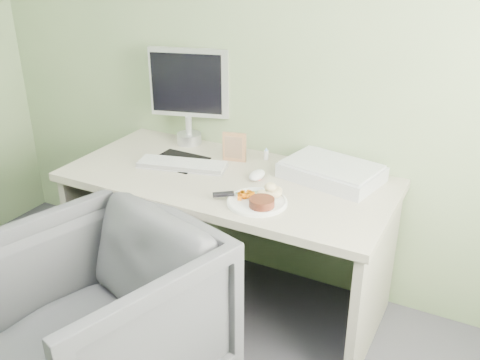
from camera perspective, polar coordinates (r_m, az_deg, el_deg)
The scene contains 15 objects.
wall_back at distance 2.74m, azimuth 2.44°, elevation 15.25°, with size 3.50×3.50×0.00m, color #8AA171.
desk at distance 2.68m, azimuth -1.30°, elevation -3.18°, with size 1.60×0.75×0.73m.
plate at distance 2.34m, azimuth 1.83°, elevation -2.36°, with size 0.27×0.27×0.01m, color white.
steak at distance 2.28m, azimuth 2.33°, elevation -2.42°, with size 0.11×0.11×0.04m, color black.
potato_pile at distance 2.36m, azimuth 3.27°, elevation -1.11°, with size 0.11×0.08×0.06m, color #A3894F.
carrot_heap at distance 2.34m, azimuth 0.52°, elevation -1.53°, with size 0.07×0.06×0.04m, color orange.
steak_knife at distance 2.37m, azimuth -0.85°, elevation -1.47°, with size 0.21×0.16×0.02m.
mousepad at distance 2.79m, azimuth -6.67°, elevation 2.04°, with size 0.27×0.24×0.00m, color black.
keyboard at distance 2.71m, azimuth -6.20°, elevation 1.70°, with size 0.44×0.13×0.02m, color white.
computer_mouse at distance 2.56m, azimuth 1.83°, elevation 0.53°, with size 0.06×0.12×0.04m, color white.
photo_frame at distance 2.75m, azimuth -0.61°, elevation 3.53°, with size 0.12×0.01×0.15m, color #A2724B.
eyedrop_bottle at distance 2.78m, azimuth 2.81°, elevation 2.78°, with size 0.02×0.02×0.07m.
scanner at distance 2.59m, azimuth 9.73°, elevation 0.82°, with size 0.45×0.30×0.07m, color silver.
monitor at distance 2.95m, azimuth -5.45°, elevation 9.43°, with size 0.43×0.17×0.53m.
desk_chair at distance 2.33m, azimuth -14.23°, elevation -13.92°, with size 0.80×0.83×0.75m, color #3C3D42.
Camera 1 is at (1.14, -0.44, 1.81)m, focal length 40.00 mm.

